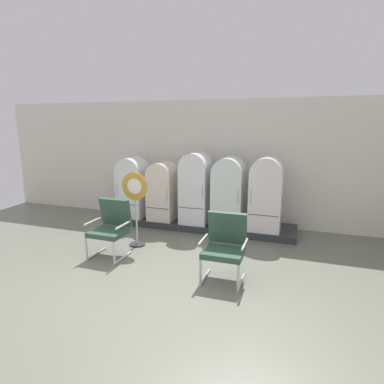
% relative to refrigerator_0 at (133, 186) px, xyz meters
% --- Properties ---
extents(ground, '(12.00, 10.00, 0.05)m').
position_rel_refrigerator_0_xyz_m(ground, '(1.62, -2.90, -0.95)').
color(ground, '#686B5B').
extents(back_wall, '(11.76, 0.12, 2.98)m').
position_rel_refrigerator_0_xyz_m(back_wall, '(1.62, 0.76, 0.58)').
color(back_wall, silver).
rests_on(back_wall, ground).
extents(display_plinth, '(4.58, 0.95, 0.15)m').
position_rel_refrigerator_0_xyz_m(display_plinth, '(1.62, 0.13, -0.85)').
color(display_plinth, '#2D3234').
rests_on(display_plinth, ground).
extents(refrigerator_0, '(0.64, 0.64, 1.47)m').
position_rel_refrigerator_0_xyz_m(refrigerator_0, '(0.00, 0.00, 0.00)').
color(refrigerator_0, white).
rests_on(refrigerator_0, display_plinth).
extents(refrigerator_1, '(0.61, 0.65, 1.39)m').
position_rel_refrigerator_0_xyz_m(refrigerator_1, '(0.80, 0.00, -0.04)').
color(refrigerator_1, silver).
rests_on(refrigerator_1, display_plinth).
extents(refrigerator_2, '(0.63, 0.66, 1.63)m').
position_rel_refrigerator_0_xyz_m(refrigerator_2, '(1.63, 0.01, 0.09)').
color(refrigerator_2, white).
rests_on(refrigerator_2, display_plinth).
extents(refrigerator_3, '(0.67, 0.69, 1.55)m').
position_rel_refrigerator_0_xyz_m(refrigerator_3, '(2.40, 0.02, 0.04)').
color(refrigerator_3, silver).
rests_on(refrigerator_3, display_plinth).
extents(refrigerator_4, '(0.67, 0.61, 1.59)m').
position_rel_refrigerator_0_xyz_m(refrigerator_4, '(3.22, -0.01, 0.06)').
color(refrigerator_4, white).
rests_on(refrigerator_4, display_plinth).
extents(armchair_left, '(0.69, 0.66, 1.06)m').
position_rel_refrigerator_0_xyz_m(armchair_left, '(0.64, -1.97, -0.35)').
color(armchair_left, silver).
rests_on(armchair_left, ground).
extents(armchair_right, '(0.69, 0.66, 1.06)m').
position_rel_refrigerator_0_xyz_m(armchair_right, '(2.85, -2.19, -0.35)').
color(armchair_right, silver).
rests_on(armchair_right, ground).
extents(sign_stand, '(0.55, 0.32, 1.50)m').
position_rel_refrigerator_0_xyz_m(sign_stand, '(0.84, -1.40, -0.12)').
color(sign_stand, '#2D2D30').
rests_on(sign_stand, ground).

